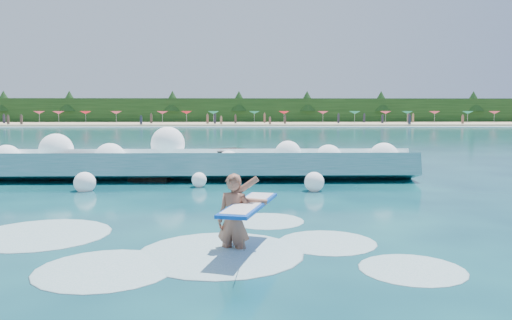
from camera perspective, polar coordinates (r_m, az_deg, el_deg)
name	(u,v)px	position (r m, az deg, el deg)	size (l,w,h in m)	color
ground	(195,219)	(11.94, -7.02, -6.71)	(200.00, 200.00, 0.00)	#072B3D
beach	(237,124)	(89.64, -2.21, 4.13)	(140.00, 20.00, 0.40)	tan
wet_band	(236,127)	(78.65, -2.31, 3.81)	(140.00, 5.00, 0.08)	silver
treeline	(237,111)	(99.61, -2.14, 5.60)	(140.00, 4.00, 5.00)	black
breaking_wave	(198,166)	(18.85, -6.70, -0.68)	(16.06, 2.59, 1.38)	teal
rock_cluster	(148,167)	(19.78, -12.23, -0.77)	(7.99, 3.07, 1.20)	black
surfer_with_board	(237,217)	(9.03, -2.14, -6.57)	(1.22, 2.91, 1.72)	#915A44
wave_spray	(179,155)	(18.80, -8.83, 0.56)	(14.93, 4.66, 2.02)	white
surf_foam	(173,246)	(9.65, -9.47, -9.73)	(9.20, 5.51, 0.15)	silver
beach_umbrellas	(236,113)	(91.50, -2.30, 5.45)	(112.75, 6.37, 0.50)	red
beachgoers	(230,119)	(86.36, -3.02, 4.66)	(102.50, 13.76, 1.92)	#3F332D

